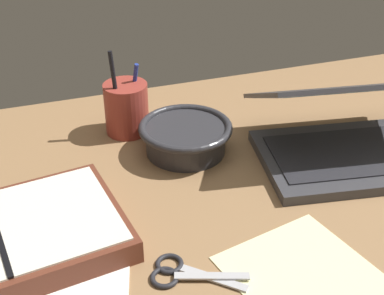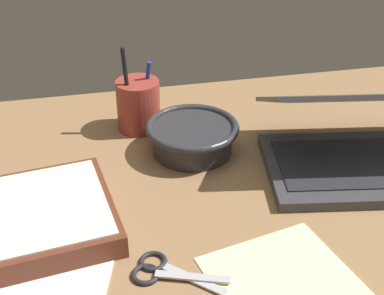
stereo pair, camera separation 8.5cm
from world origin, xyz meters
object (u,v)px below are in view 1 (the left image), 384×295
laptop (347,133)px  pen_cup (126,108)px  planner (0,242)px  scissors (178,272)px  bowl (186,136)px

laptop → pen_cup: (-34.73, 21.48, 0.40)cm
laptop → planner: (-59.30, -6.46, -2.68)cm
pen_cup → planner: (-24.57, -27.94, -3.08)cm
laptop → scissors: laptop is taller
laptop → pen_cup: size_ratio=2.06×
bowl → pen_cup: size_ratio=1.00×
bowl → scissors: bearing=-110.3°
laptop → pen_cup: pen_cup is taller
bowl → planner: bowl is taller
laptop → pen_cup: 40.84cm
scissors → pen_cup: bearing=117.6°
bowl → scissors: 31.19cm
laptop → scissors: 41.80cm
laptop → planner: 59.71cm
pen_cup → scissors: 40.26cm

